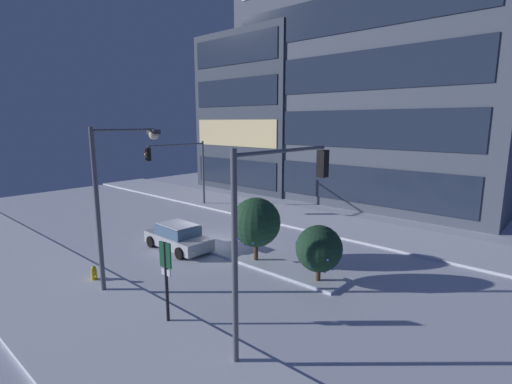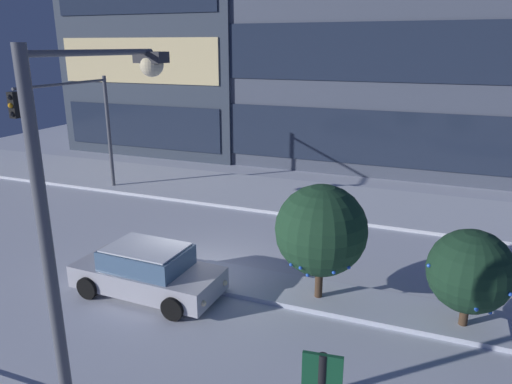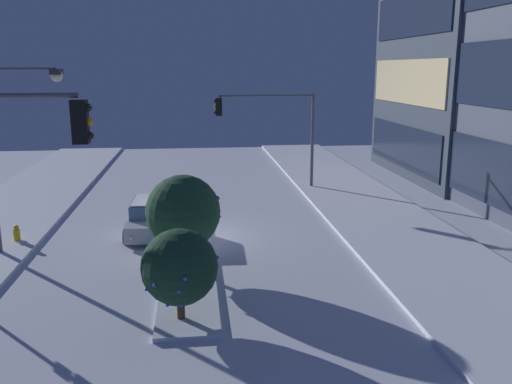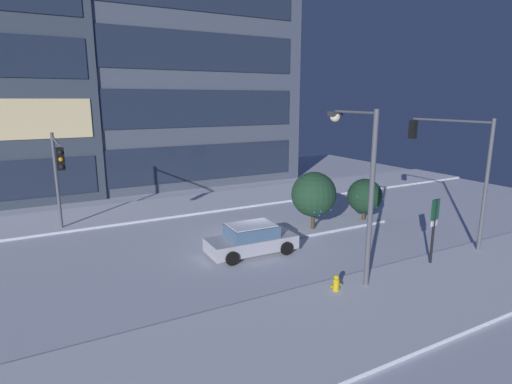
% 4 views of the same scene
% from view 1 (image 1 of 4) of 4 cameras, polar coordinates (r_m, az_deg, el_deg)
% --- Properties ---
extents(ground, '(52.00, 52.00, 0.00)m').
position_cam_1_polar(ground, '(22.78, -6.79, -8.05)').
color(ground, silver).
extents(curb_strip_near, '(52.00, 5.20, 0.14)m').
position_cam_1_polar(curb_strip_near, '(18.58, -28.10, -13.48)').
color(curb_strip_near, silver).
rests_on(curb_strip_near, ground).
extents(curb_strip_far, '(52.00, 5.20, 0.14)m').
position_cam_1_polar(curb_strip_far, '(29.06, 6.30, -3.76)').
color(curb_strip_far, silver).
rests_on(curb_strip_far, ground).
extents(median_strip, '(9.00, 1.80, 0.14)m').
position_cam_1_polar(median_strip, '(19.84, 1.24, -10.63)').
color(median_strip, silver).
rests_on(median_strip, ground).
extents(office_tower_secondary, '(12.37, 9.45, 16.30)m').
position_cam_1_polar(office_tower_secondary, '(42.64, 1.26, 11.83)').
color(office_tower_secondary, '#384251').
rests_on(office_tower_secondary, ground).
extents(car_near, '(4.52, 2.17, 1.49)m').
position_cam_1_polar(car_near, '(22.26, -11.76, -6.73)').
color(car_near, '#B7B7C1').
rests_on(car_near, ground).
extents(traffic_light_corner_far_left, '(0.32, 5.79, 5.63)m').
position_cam_1_polar(traffic_light_corner_far_left, '(31.50, -11.44, 4.53)').
color(traffic_light_corner_far_left, '#565960').
rests_on(traffic_light_corner_far_left, ground).
extents(traffic_light_corner_near_right, '(0.32, 4.97, 6.56)m').
position_cam_1_polar(traffic_light_corner_near_right, '(11.97, 3.13, -2.29)').
color(traffic_light_corner_near_right, '#565960').
rests_on(traffic_light_corner_near_right, ground).
extents(street_lamp_arched, '(0.67, 3.01, 7.08)m').
position_cam_1_polar(street_lamp_arched, '(17.00, -20.47, 1.17)').
color(street_lamp_arched, '#565960').
rests_on(street_lamp_arched, ground).
extents(fire_hydrant, '(0.48, 0.26, 0.78)m').
position_cam_1_polar(fire_hydrant, '(19.11, -23.40, -11.42)').
color(fire_hydrant, gold).
rests_on(fire_hydrant, ground).
extents(parking_info_sign, '(0.55, 0.12, 3.11)m').
position_cam_1_polar(parking_info_sign, '(14.00, -13.51, -11.79)').
color(parking_info_sign, black).
rests_on(parking_info_sign, ground).
extents(decorated_tree_median, '(2.16, 2.15, 2.71)m').
position_cam_1_polar(decorated_tree_median, '(17.28, 9.55, -8.50)').
color(decorated_tree_median, '#473323').
rests_on(decorated_tree_median, ground).
extents(decorated_tree_right_of_median, '(2.55, 2.58, 3.45)m').
position_cam_1_polar(decorated_tree_right_of_median, '(19.36, 0.00, -4.63)').
color(decorated_tree_right_of_median, '#473323').
rests_on(decorated_tree_right_of_median, ground).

